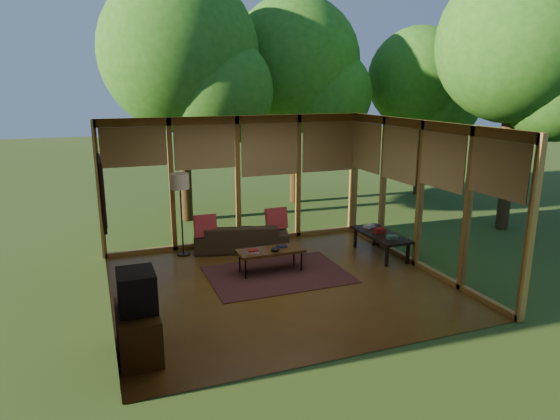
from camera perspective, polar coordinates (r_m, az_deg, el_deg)
name	(u,v)px	position (r m, az deg, el deg)	size (l,w,h in m)	color
floor	(280,284)	(8.62, 0.01, -8.48)	(5.50, 5.50, 0.00)	brown
ceiling	(280,125)	(7.98, 0.01, 9.73)	(5.50, 5.50, 0.00)	white
wall_left	(103,224)	(7.69, -19.52, -1.49)	(0.04, 5.00, 2.70)	beige
wall_front	(355,255)	(6.02, 8.53, -5.08)	(5.50, 0.04, 2.70)	beige
window_wall_back	(238,181)	(10.51, -4.84, 3.32)	(5.50, 0.12, 2.70)	olive
window_wall_right	(420,195)	(9.50, 15.72, 1.67)	(0.12, 5.00, 2.70)	olive
exterior_lawn	(405,177)	(19.14, 14.06, 3.71)	(40.00, 40.00, 0.00)	#324D1D
tree_nw	(180,53)	(12.45, -11.41, 17.17)	(3.73, 3.73, 5.90)	#3E2C16
tree_ne	(295,63)	(14.26, 1.68, 16.45)	(3.57, 3.57, 5.69)	#3E2C16
tree_se	(517,44)	(12.49, 25.47, 16.80)	(3.47, 3.47, 5.93)	#3E2C16
tree_far	(419,79)	(15.70, 15.59, 14.21)	(2.99, 2.99, 4.98)	#3E2C16
rug	(278,274)	(9.02, -0.27, -7.37)	(2.46, 1.74, 0.01)	maroon
sofa	(241,237)	(10.28, -4.45, -3.08)	(1.90, 0.74, 0.55)	#3A2D1D
pillow_left	(205,226)	(9.97, -8.54, -1.83)	(0.44, 0.15, 0.44)	maroon
pillow_right	(276,219)	(10.37, -0.42, -1.02)	(0.44, 0.15, 0.44)	maroon
ct_book_lower	(253,252)	(8.86, -3.11, -4.82)	(0.20, 0.15, 0.03)	#B5ACA4
ct_book_upper	(253,250)	(8.85, -3.11, -4.64)	(0.18, 0.13, 0.03)	maroon
ct_book_side	(282,246)	(9.16, 0.22, -4.15)	(0.18, 0.13, 0.03)	#161A32
ct_bowl	(275,249)	(8.93, -0.56, -4.50)	(0.16, 0.16, 0.07)	black
media_cabinet	(138,332)	(6.69, -15.91, -13.22)	(0.50, 1.00, 0.60)	#4C2E14
television	(137,291)	(6.46, -16.06, -8.86)	(0.45, 0.55, 0.50)	black
console_book_a	(392,237)	(9.75, 12.71, -3.05)	(0.20, 0.15, 0.07)	#38624F
console_book_b	(380,230)	(10.10, 11.32, -2.30)	(0.21, 0.15, 0.09)	maroon
console_book_c	(369,226)	(10.44, 10.16, -1.83)	(0.21, 0.15, 0.06)	#B5ACA4
floor_lamp	(180,186)	(9.86, -11.35, 2.70)	(0.36, 0.36, 1.65)	black
coffee_table	(271,252)	(9.02, -1.08, -4.77)	(1.20, 0.50, 0.43)	#4C2E14
side_console	(381,236)	(10.09, 11.44, -2.88)	(0.60, 1.40, 0.46)	black
wall_painting	(102,191)	(9.01, -19.67, 2.02)	(0.06, 1.35, 1.15)	black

